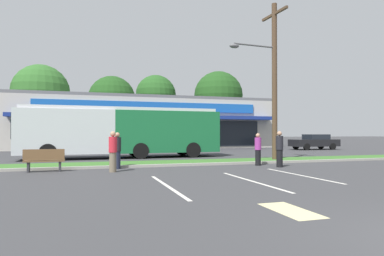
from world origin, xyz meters
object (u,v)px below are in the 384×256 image
at_px(pedestrian_mid, 117,150).
at_px(pedestrian_far, 113,152).
at_px(pedestrian_by_pole, 280,149).
at_px(utility_pole, 272,76).
at_px(pedestrian_near_bench, 258,149).
at_px(car_0, 314,142).
at_px(bus_stop_bench, 44,160).
at_px(city_bus, 123,131).

height_order(pedestrian_mid, pedestrian_far, pedestrian_far).
xyz_separation_m(pedestrian_by_pole, pedestrian_mid, (-7.42, 1.54, -0.03)).
relative_size(utility_pole, pedestrian_near_bench, 5.65).
bearing_deg(car_0, bus_stop_bench, 28.64).
distance_m(bus_stop_bench, pedestrian_mid, 3.05).
bearing_deg(pedestrian_by_pole, pedestrian_far, 73.96).
bearing_deg(car_0, pedestrian_far, 33.68).
xyz_separation_m(utility_pole, pedestrian_mid, (-8.82, -1.45, -4.05)).
relative_size(car_0, pedestrian_near_bench, 2.93).
bearing_deg(pedestrian_near_bench, city_bus, 143.47).
bearing_deg(pedestrian_by_pole, city_bus, 24.50).
bearing_deg(city_bus, pedestrian_mid, 80.70).
height_order(city_bus, pedestrian_near_bench, city_bus).
xyz_separation_m(pedestrian_near_bench, pedestrian_mid, (-6.84, 0.50, 0.02)).
bearing_deg(pedestrian_far, city_bus, 38.90).
relative_size(bus_stop_bench, pedestrian_near_bench, 0.99).
bearing_deg(pedestrian_by_pole, car_0, -55.97).
xyz_separation_m(car_0, pedestrian_mid, (-19.86, -12.19, 0.07)).
relative_size(pedestrian_near_bench, pedestrian_by_pole, 0.94).
distance_m(bus_stop_bench, pedestrian_near_bench, 9.86).
distance_m(car_0, pedestrian_near_bench, 18.19).
bearing_deg(car_0, city_bus, 16.20).
xyz_separation_m(utility_pole, car_0, (11.04, 10.74, -4.12)).
bearing_deg(car_0, utility_pole, 44.22).
xyz_separation_m(car_0, pedestrian_near_bench, (-13.02, -12.69, 0.05)).
xyz_separation_m(utility_pole, pedestrian_near_bench, (-1.98, -1.95, -4.07)).
height_order(bus_stop_bench, pedestrian_far, pedestrian_far).
xyz_separation_m(city_bus, pedestrian_mid, (-0.92, -6.69, -0.94)).
bearing_deg(bus_stop_bench, pedestrian_far, 161.13).
relative_size(utility_pole, city_bus, 0.71).
distance_m(utility_pole, pedestrian_near_bench, 4.93).
distance_m(bus_stop_bench, pedestrian_by_pole, 10.51).
xyz_separation_m(city_bus, car_0, (18.93, 5.50, -1.00)).
distance_m(car_0, pedestrian_by_pole, 18.53).
xyz_separation_m(utility_pole, pedestrian_by_pole, (-1.40, -2.98, -4.02)).
height_order(utility_pole, bus_stop_bench, utility_pole).
distance_m(pedestrian_mid, pedestrian_far, 1.27).
relative_size(utility_pole, pedestrian_far, 5.37).
distance_m(utility_pole, bus_stop_bench, 12.74).
relative_size(utility_pole, bus_stop_bench, 5.68).
bearing_deg(pedestrian_by_pole, bus_stop_bench, 69.47).
bearing_deg(pedestrian_mid, pedestrian_by_pole, 41.37).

